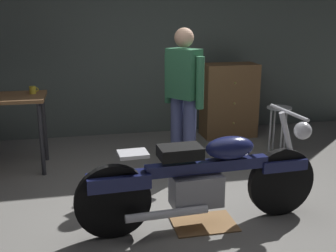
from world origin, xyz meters
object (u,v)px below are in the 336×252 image
at_px(motorcycle, 204,177).
at_px(mug_yellow_tall, 33,90).
at_px(person_standing, 184,94).
at_px(wooden_dresser, 229,100).
at_px(shop_stool, 279,118).

relative_size(motorcycle, mug_yellow_tall, 20.31).
height_order(motorcycle, mug_yellow_tall, motorcycle).
distance_m(person_standing, wooden_dresser, 1.67).
height_order(shop_stool, mug_yellow_tall, mug_yellow_tall).
height_order(motorcycle, person_standing, person_standing).
height_order(person_standing, wooden_dresser, person_standing).
bearing_deg(person_standing, motorcycle, 139.08).
bearing_deg(shop_stool, person_standing, -167.62).
xyz_separation_m(motorcycle, mug_yellow_tall, (-1.55, 1.87, 0.49)).
distance_m(motorcycle, person_standing, 1.43).
xyz_separation_m(shop_stool, mug_yellow_tall, (-3.08, 0.23, 0.45)).
xyz_separation_m(person_standing, wooden_dresser, (1.03, 1.26, -0.38)).
distance_m(motorcycle, shop_stool, 2.25).
height_order(wooden_dresser, mug_yellow_tall, wooden_dresser).
bearing_deg(wooden_dresser, shop_stool, -70.55).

